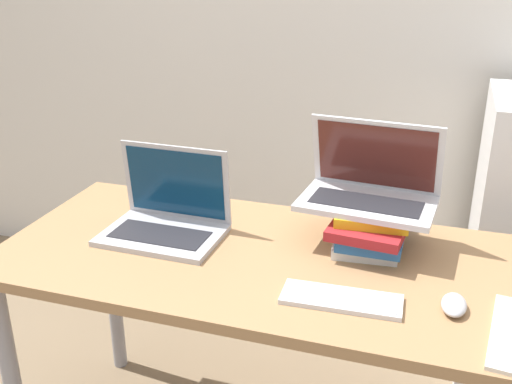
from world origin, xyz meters
name	(u,v)px	position (x,y,z in m)	size (l,w,h in m)	color
desk	(285,284)	(0.00, 0.34, 0.65)	(1.56, 0.67, 0.73)	#9E754C
laptop_left	(167,217)	(-0.37, 0.38, 0.78)	(0.34, 0.24, 0.25)	#B2B2B7
book_stack	(371,227)	(0.20, 0.48, 0.78)	(0.22, 0.30, 0.11)	white
laptop_on_books	(370,187)	(0.19, 0.51, 0.89)	(0.38, 0.25, 0.23)	silver
wireless_keyboard	(341,299)	(0.18, 0.17, 0.73)	(0.28, 0.11, 0.01)	silver
mouse	(454,305)	(0.43, 0.22, 0.74)	(0.06, 0.10, 0.03)	#B2B2B7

